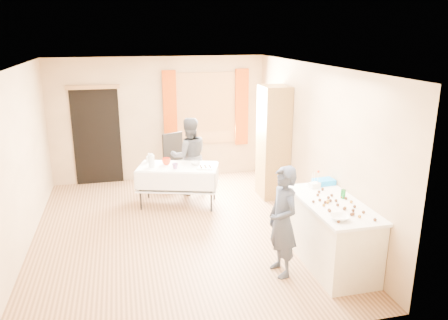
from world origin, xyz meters
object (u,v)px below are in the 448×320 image
object	(u,v)px
party_table	(178,182)
chair	(178,171)
girl	(283,222)
woman	(189,156)
cabinet	(273,142)
counter	(331,233)

from	to	relation	value
party_table	chair	size ratio (longest dim) A/B	1.44
party_table	girl	world-z (taller)	girl
party_table	girl	distance (m)	2.88
party_table	woman	distance (m)	0.71
cabinet	woman	world-z (taller)	cabinet
cabinet	counter	bearing A→B (deg)	-92.14
chair	cabinet	bearing A→B (deg)	-51.06
counter	party_table	size ratio (longest dim) A/B	1.01
counter	woman	size ratio (longest dim) A/B	1.05
counter	woman	bearing A→B (deg)	114.29
cabinet	counter	xyz separation A→B (m)	(-0.10, -2.67, -0.61)
woman	cabinet	bearing A→B (deg)	160.23
party_table	girl	xyz separation A→B (m)	(1.00, -2.69, 0.29)
party_table	chair	distance (m)	1.00
cabinet	woman	bearing A→B (deg)	161.65
girl	counter	bearing A→B (deg)	88.32
cabinet	counter	world-z (taller)	cabinet
party_table	woman	size ratio (longest dim) A/B	1.05
cabinet	woman	size ratio (longest dim) A/B	1.41
woman	counter	bearing A→B (deg)	112.87
counter	girl	bearing A→B (deg)	-174.21
counter	chair	bearing A→B (deg)	114.22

